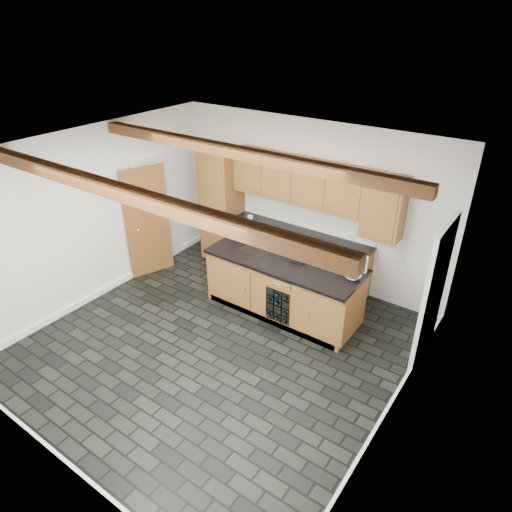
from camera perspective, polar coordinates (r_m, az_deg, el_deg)
The scene contains 10 objects.
ground at distance 6.78m, azimuth -4.80°, elevation -11.03°, with size 5.00×5.00×0.00m, color black.
room_shell at distance 6.33m, azimuth -2.90°, elevation 2.48°, with size 5.01×5.00×5.00m.
back_cabinetry at distance 7.98m, azimuth 3.08°, elevation 3.90°, with size 3.65×0.62×2.20m.
island at distance 7.20m, azimuth 3.47°, elevation -3.75°, with size 2.48×0.96×0.93m.
faucet at distance 7.25m, azimuth 0.07°, elevation 1.11°, with size 0.45×0.40×0.34m.
kitchen_scale at distance 6.90m, azimuth 5.21°, elevation -0.57°, with size 0.22×0.14×0.06m.
fruit_bowl at distance 6.61m, azimuth 11.97°, elevation -2.56°, with size 0.22×0.22×0.05m, color beige.
fruit_cluster at distance 6.60m, azimuth 12.00°, elevation -2.34°, with size 0.16×0.17×0.07m.
paper_towel at distance 6.77m, azimuth 13.29°, elevation -1.03°, with size 0.12×0.12×0.24m, color white.
mug at distance 8.23m, azimuth -0.73°, elevation 4.74°, with size 0.11×0.11×0.10m, color white.
Camera 1 is at (3.45, -3.92, 4.32)m, focal length 32.00 mm.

